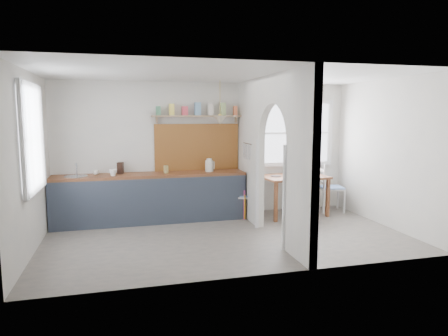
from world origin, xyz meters
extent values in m
cube|color=gray|center=(0.00, 0.00, 0.00)|extent=(5.80, 3.20, 0.01)
cube|color=silver|center=(0.00, 0.00, 2.60)|extent=(5.80, 3.20, 0.01)
cube|color=silver|center=(0.00, 1.60, 1.30)|extent=(5.80, 0.01, 2.60)
cube|color=silver|center=(0.00, -1.60, 1.30)|extent=(5.80, 0.01, 2.60)
cube|color=silver|center=(-2.90, 0.00, 1.30)|extent=(0.01, 3.20, 2.60)
cube|color=silver|center=(2.90, 0.00, 1.30)|extent=(0.01, 3.20, 2.60)
cube|color=silver|center=(0.70, -1.20, 1.30)|extent=(0.12, 0.80, 2.60)
cube|color=silver|center=(0.70, 1.00, 1.30)|extent=(0.12, 1.20, 2.60)
cube|color=silver|center=(0.70, -0.20, 2.08)|extent=(0.12, 1.20, 1.05)
cube|color=brown|center=(-1.13, 1.30, 0.88)|extent=(3.50, 0.60, 0.05)
cube|color=#353C4D|center=(-1.13, 1.01, 0.42)|extent=(3.50, 0.03, 0.85)
cube|color=#3F261C|center=(-1.13, 1.35, 0.42)|extent=(3.46, 0.45, 0.85)
cylinder|color=#B4B9C3|center=(-2.43, 1.30, 0.89)|extent=(0.40, 0.40, 0.02)
cube|color=brown|center=(-0.20, 1.58, 1.35)|extent=(1.65, 0.03, 0.90)
cube|color=#947355|center=(-0.20, 1.49, 1.95)|extent=(1.75, 0.20, 0.03)
cube|color=#37714E|center=(-0.95, 1.49, 2.06)|extent=(0.09, 0.09, 0.18)
cube|color=yellow|center=(-0.70, 1.49, 2.06)|extent=(0.09, 0.09, 0.18)
cube|color=#CC3545|center=(-0.45, 1.49, 2.06)|extent=(0.09, 0.09, 0.18)
cube|color=#638FB2|center=(-0.21, 1.49, 2.06)|extent=(0.09, 0.09, 0.18)
cube|color=beige|center=(0.04, 1.49, 2.06)|extent=(0.09, 0.09, 0.18)
cube|color=#85A059|center=(0.29, 1.49, 2.06)|extent=(0.09, 0.09, 0.18)
cube|color=#DA6334|center=(0.54, 1.49, 2.06)|extent=(0.09, 0.09, 0.18)
cone|color=#F0E8CC|center=(0.15, 1.15, 1.88)|extent=(0.26, 0.26, 0.16)
cylinder|color=#B4B9C3|center=(0.61, 0.90, 1.45)|extent=(0.02, 0.50, 0.02)
imported|color=white|center=(-1.80, 1.20, 0.96)|extent=(0.13, 0.13, 0.12)
imported|color=silver|center=(-2.10, 1.41, 0.94)|extent=(0.13, 0.13, 0.09)
cube|color=#3F261C|center=(-1.67, 1.41, 1.01)|extent=(0.13, 0.15, 0.21)
cylinder|color=#A39454|center=(-0.85, 1.30, 0.97)|extent=(0.11, 0.11, 0.14)
cube|color=#B5377A|center=(0.58, 0.99, 0.28)|extent=(0.02, 0.03, 0.57)
cube|color=#C27C14|center=(0.58, 0.95, 0.25)|extent=(0.02, 0.03, 0.45)
imported|color=beige|center=(1.98, 0.97, 0.82)|extent=(0.34, 0.34, 0.06)
imported|color=#77A372|center=(1.51, 0.94, 0.83)|extent=(0.09, 0.09, 0.09)
cylinder|color=#39302E|center=(1.26, 1.11, 0.79)|extent=(0.22, 0.22, 0.02)
imported|color=slate|center=(1.74, 1.34, 0.89)|extent=(0.25, 0.25, 0.22)
camera|label=1|loc=(-1.64, -6.07, 1.97)|focal=32.00mm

